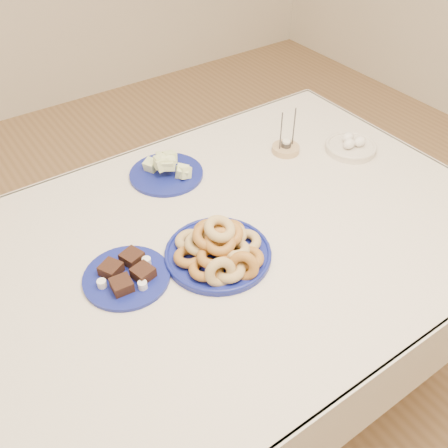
# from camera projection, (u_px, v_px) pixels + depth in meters

# --- Properties ---
(ground) EXTENTS (5.00, 5.00, 0.00)m
(ground) POSITION_uv_depth(u_px,v_px,m) (216.00, 385.00, 1.89)
(ground) COLOR olive
(ground) RESTS_ON ground
(dining_table) EXTENTS (1.71, 1.11, 0.75)m
(dining_table) POSITION_uv_depth(u_px,v_px,m) (214.00, 267.00, 1.47)
(dining_table) COLOR brown
(dining_table) RESTS_ON ground
(donut_platter) EXTENTS (0.38, 0.38, 0.13)m
(donut_platter) POSITION_uv_depth(u_px,v_px,m) (219.00, 249.00, 1.33)
(donut_platter) COLOR navy
(donut_platter) RESTS_ON dining_table
(melon_plate) EXTENTS (0.30, 0.30, 0.08)m
(melon_plate) POSITION_uv_depth(u_px,v_px,m) (167.00, 170.00, 1.62)
(melon_plate) COLOR navy
(melon_plate) RESTS_ON dining_table
(brownie_plate) EXTENTS (0.28, 0.28, 0.04)m
(brownie_plate) POSITION_uv_depth(u_px,v_px,m) (127.00, 275.00, 1.29)
(brownie_plate) COLOR navy
(brownie_plate) RESTS_ON dining_table
(candle_holder) EXTENTS (0.10, 0.10, 0.16)m
(candle_holder) POSITION_uv_depth(u_px,v_px,m) (286.00, 148.00, 1.74)
(candle_holder) COLOR tan
(candle_holder) RESTS_ON dining_table
(egg_bowl) EXTENTS (0.18, 0.18, 0.06)m
(egg_bowl) POSITION_uv_depth(u_px,v_px,m) (351.00, 146.00, 1.74)
(egg_bowl) COLOR beige
(egg_bowl) RESTS_ON dining_table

